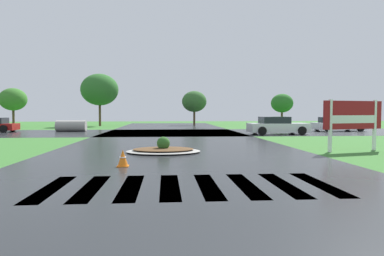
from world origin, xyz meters
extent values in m
cube|color=#232628|center=(0.00, 10.00, 0.00)|extent=(11.29, 80.00, 0.01)
cube|color=#232628|center=(0.00, 25.91, 0.00)|extent=(90.00, 10.16, 0.01)
cube|color=white|center=(-3.15, 5.02, 0.00)|extent=(0.45, 2.86, 0.01)
cube|color=white|center=(-2.25, 5.02, 0.00)|extent=(0.45, 2.86, 0.01)
cube|color=white|center=(-1.35, 5.02, 0.00)|extent=(0.45, 2.86, 0.01)
cube|color=white|center=(-0.45, 5.02, 0.00)|extent=(0.45, 2.86, 0.01)
cube|color=white|center=(0.45, 5.02, 0.00)|extent=(0.45, 2.86, 0.01)
cube|color=white|center=(1.35, 5.02, 0.00)|extent=(0.45, 2.86, 0.01)
cube|color=white|center=(2.25, 5.02, 0.00)|extent=(0.45, 2.86, 0.01)
cube|color=white|center=(3.15, 5.02, 0.00)|extent=(0.45, 2.86, 0.01)
cube|color=white|center=(8.97, 12.00, 1.14)|extent=(0.15, 0.15, 2.28)
cube|color=white|center=(6.56, 11.37, 1.14)|extent=(0.15, 0.15, 2.28)
cube|color=maroon|center=(7.77, 11.69, 1.60)|extent=(3.11, 0.88, 1.25)
cube|color=white|center=(7.77, 11.69, 1.42)|extent=(2.37, 0.70, 0.35)
ellipsoid|color=#9E9B93|center=(-0.64, 11.75, 0.06)|extent=(3.18, 2.37, 0.12)
ellipsoid|color=brown|center=(-0.64, 11.75, 0.15)|extent=(2.61, 1.94, 0.10)
sphere|color=#2D6023|center=(-0.64, 11.75, 0.40)|extent=(0.56, 0.56, 0.56)
cube|color=silver|center=(15.12, 27.03, 0.47)|extent=(4.62, 2.17, 0.59)
cube|color=#1E232B|center=(14.71, 27.01, 1.01)|extent=(2.40, 1.80, 0.50)
cylinder|color=black|center=(16.58, 28.11, 0.32)|extent=(0.65, 0.26, 0.64)
cylinder|color=black|center=(16.71, 26.17, 0.32)|extent=(0.65, 0.26, 0.64)
cylinder|color=black|center=(13.53, 27.90, 0.32)|extent=(0.65, 0.26, 0.64)
cylinder|color=black|center=(13.66, 25.96, 0.32)|extent=(0.65, 0.26, 0.64)
cube|color=silver|center=(8.18, 23.10, 0.51)|extent=(4.60, 1.96, 0.69)
cube|color=#1E232B|center=(7.89, 23.09, 1.11)|extent=(2.16, 1.67, 0.50)
cylinder|color=black|center=(9.70, 24.10, 0.32)|extent=(0.65, 0.24, 0.64)
cylinder|color=black|center=(9.75, 22.18, 0.32)|extent=(0.65, 0.24, 0.64)
cylinder|color=black|center=(6.61, 24.02, 0.32)|extent=(0.65, 0.24, 0.64)
cylinder|color=black|center=(6.65, 22.10, 0.32)|extent=(0.65, 0.24, 0.64)
cylinder|color=black|center=(-14.10, 26.89, 0.32)|extent=(0.65, 0.25, 0.64)
cylinder|color=black|center=(-14.20, 28.84, 0.32)|extent=(0.65, 0.25, 0.64)
cylinder|color=#9E9B93|center=(-9.48, 28.35, 0.49)|extent=(1.47, 0.99, 0.99)
cylinder|color=#9E9B93|center=(-8.37, 28.34, 0.49)|extent=(1.47, 0.99, 0.99)
cone|color=orange|center=(-1.91, 8.08, 0.27)|extent=(0.35, 0.35, 0.54)
torus|color=white|center=(-1.91, 8.08, 0.30)|extent=(0.22, 0.22, 0.04)
cube|color=orange|center=(-1.91, 8.08, 0.01)|extent=(0.36, 0.36, 0.03)
cylinder|color=#4C3823|center=(-19.17, 40.74, 1.07)|extent=(0.28, 0.28, 2.14)
ellipsoid|color=#387529|center=(-19.17, 40.74, 3.27)|extent=(3.23, 3.23, 2.75)
cylinder|color=#4C3823|center=(-8.55, 39.80, 1.43)|extent=(0.28, 0.28, 2.86)
ellipsoid|color=#2E692A|center=(-8.55, 39.80, 4.45)|extent=(4.53, 4.53, 3.85)
cylinder|color=#4C3823|center=(3.26, 42.34, 0.99)|extent=(0.28, 0.28, 1.97)
ellipsoid|color=#33602C|center=(3.26, 42.34, 3.11)|extent=(3.25, 3.25, 2.76)
cylinder|color=#4C3823|center=(15.07, 42.08, 0.94)|extent=(0.28, 0.28, 1.88)
ellipsoid|color=#286A24|center=(15.07, 42.08, 2.90)|extent=(2.94, 2.94, 2.50)
camera|label=1|loc=(-0.54, -2.94, 1.75)|focal=32.11mm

